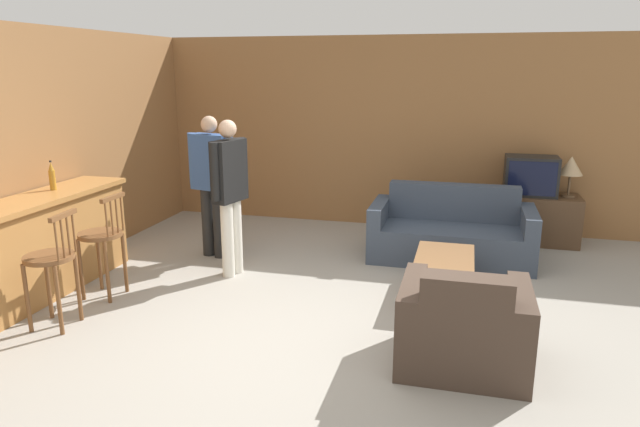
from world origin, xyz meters
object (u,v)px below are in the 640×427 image
Objects in this scene: tv at (531,176)px; tv_unit at (527,218)px; person_by_counter at (230,189)px; couch_far at (451,234)px; bar_chair_mid at (102,241)px; armchair_near at (464,330)px; person_by_window at (212,179)px; table_lamp at (571,167)px; bar_chair_near at (51,265)px; coffee_table at (444,264)px; bottle at (52,177)px.

tv_unit is at bearing 90.00° from tv.
couch_far is at bearing 26.90° from person_by_counter.
bar_chair_mid is 1.36m from person_by_counter.
person_by_window is at bearing 146.27° from armchair_near.
tv_unit is at bearing 23.16° from person_by_window.
tv_unit is at bearing 180.00° from table_lamp.
bar_chair_near is 0.97× the size of coffee_table.
coffee_table is at bearing 8.14° from bottle.
bar_chair_mid is 1.54m from person_by_window.
couch_far is 1.75× the size of coffee_table.
bar_chair_mid is at bearing -137.49° from person_by_counter.
couch_far is 2.61m from person_by_counter.
bottle is 0.18× the size of person_by_window.
tv is at bearing -179.62° from table_lamp.
person_by_counter is at bearing 177.95° from coffee_table.
couch_far is at bearing -134.56° from tv.
person_by_window reaches higher than tv.
person_by_counter reaches higher than couch_far.
person_by_window is (-2.89, 1.93, 0.63)m from armchair_near.
armchair_near is (3.39, -0.53, -0.26)m from bar_chair_mid.
tv is (4.13, 2.95, 0.30)m from bar_chair_mid.
bar_chair_near is at bearing -177.07° from armchair_near.
coffee_table is (3.19, 0.80, -0.22)m from bar_chair_mid.
person_by_window reaches higher than bottle.
bar_chair_near is 3.53m from coffee_table.
bar_chair_near is 1.60× the size of tv.
bar_chair_near is 4.22m from couch_far.
tv_unit is at bearing 29.38° from bottle.
tv is 3.94m from person_by_window.
person_by_counter is at bearing 21.11° from bottle.
tv_unit is at bearing 35.58° from bar_chair_mid.
coffee_table is 3.99m from bottle.
bar_chair_near is 1.00× the size of bar_chair_mid.
couch_far is 1.23m from coffee_table.
coffee_table is at bearing 14.05° from bar_chair_mid.
person_by_window reaches higher than couch_far.
armchair_near is (0.18, -2.55, 0.00)m from couch_far.
tv reaches higher than coffee_table.
bottle reaches higher than bar_chair_mid.
table_lamp is (1.19, 3.48, 0.69)m from armchair_near.
armchair_near is 3.56m from tv_unit.
tv is at bearing 78.06° from armchair_near.
bar_chair_near is 1.89m from person_by_counter.
bar_chair_mid is 1.09× the size of armchair_near.
bottle is 0.59× the size of table_lamp.
bar_chair_mid reaches higher than coffee_table.
couch_far is 1.30m from tv_unit.
tv_unit is 5.58m from bottle.
person_by_window is 0.99× the size of person_by_counter.
table_lamp is 0.31× the size of person_by_window.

